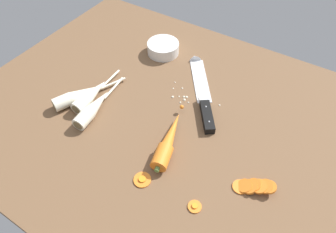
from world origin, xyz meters
The scene contains 11 objects.
ground_plane centered at (0.00, 0.00, -2.00)cm, with size 120.00×90.00×4.00cm, color brown.
chefs_knife centered at (2.05, 14.11, 0.65)cm, with size 23.01×30.14×4.18cm.
whole_carrot centered at (4.80, -9.51, 2.10)cm, with size 8.45×22.13×4.20cm.
parsnip_front centered at (-23.73, -7.36, 1.98)cm, with size 4.45×20.93×4.00cm.
parsnip_mid_left centered at (-19.60, -10.85, 1.98)cm, with size 5.32×22.83×4.00cm.
parsnip_mid_right centered at (-26.72, -9.43, 1.98)cm, with size 11.58×22.10×4.00cm.
carrot_slice_stack centered at (28.46, -9.37, 1.06)cm, with size 9.47×6.18×3.46cm.
carrot_slice_stray_near centered at (18.89, -20.78, 0.36)cm, with size 3.18×3.18×0.70cm.
carrot_slice_stray_mid centered at (4.85, -21.52, 0.36)cm, with size 4.28×4.28×0.70cm.
prep_bowl centered at (-17.96, 23.52, 2.15)cm, with size 11.00×11.00×4.00cm.
mince_crumbs centered at (0.30, 7.90, 0.35)cm, with size 16.90×7.42×0.83cm.
Camera 1 is at (28.87, -48.21, 64.54)cm, focal length 31.73 mm.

